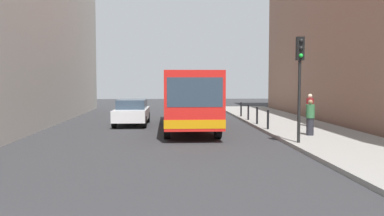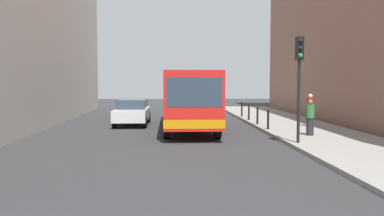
{
  "view_description": "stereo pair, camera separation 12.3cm",
  "coord_description": "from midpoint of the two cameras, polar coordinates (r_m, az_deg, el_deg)",
  "views": [
    {
      "loc": [
        -1.59,
        -18.7,
        2.57
      ],
      "look_at": [
        -0.35,
        1.5,
        1.23
      ],
      "focal_mm": 38.94,
      "sensor_mm": 36.0,
      "label": 1
    },
    {
      "loc": [
        -1.47,
        -18.7,
        2.57
      ],
      "look_at": [
        -0.35,
        1.5,
        1.23
      ],
      "focal_mm": 38.94,
      "sensor_mm": 36.0,
      "label": 2
    }
  ],
  "objects": [
    {
      "name": "traffic_light",
      "position": [
        16.62,
        14.34,
        5.17
      ],
      "size": [
        0.28,
        0.33,
        4.1
      ],
      "color": "black",
      "rests_on": "sidewalk"
    },
    {
      "name": "ground_plane",
      "position": [
        18.94,
        1.16,
        -4.02
      ],
      "size": [
        80.0,
        80.0,
        0.0
      ],
      "primitive_type": "plane",
      "color": "#2D2D30"
    },
    {
      "name": "car_beside_bus",
      "position": [
        24.28,
        -8.36,
        -0.48
      ],
      "size": [
        1.92,
        4.43,
        1.48
      ],
      "rotation": [
        0.0,
        0.0,
        3.12
      ],
      "color": "silver",
      "rests_on": "ground"
    },
    {
      "name": "bollard_mid",
      "position": [
        23.46,
        8.76,
        -1.02
      ],
      "size": [
        0.11,
        0.11,
        0.95
      ],
      "primitive_type": "cylinder",
      "color": "black",
      "rests_on": "sidewalk"
    },
    {
      "name": "pedestrian_near_signal",
      "position": [
        19.09,
        15.7,
        -1.28
      ],
      "size": [
        0.38,
        0.38,
        1.58
      ],
      "rotation": [
        0.0,
        0.0,
        4.9
      ],
      "color": "#26262D",
      "rests_on": "sidewalk"
    },
    {
      "name": "bollard_near",
      "position": [
        21.04,
        10.2,
        -1.58
      ],
      "size": [
        0.11,
        0.11,
        0.95
      ],
      "primitive_type": "cylinder",
      "color": "black",
      "rests_on": "sidewalk"
    },
    {
      "name": "bollard_farthest",
      "position": [
        28.35,
        6.61,
        -0.18
      ],
      "size": [
        0.11,
        0.11,
        0.95
      ],
      "primitive_type": "cylinder",
      "color": "black",
      "rests_on": "sidewalk"
    },
    {
      "name": "pedestrian_mid_sidewalk",
      "position": [
        22.84,
        15.69,
        -0.28
      ],
      "size": [
        0.38,
        0.38,
        1.72
      ],
      "rotation": [
        0.0,
        0.0,
        4.64
      ],
      "color": "#26262D",
      "rests_on": "sidewalk"
    },
    {
      "name": "bus",
      "position": [
        22.35,
        -0.7,
        1.61
      ],
      "size": [
        2.56,
        11.03,
        3.0
      ],
      "rotation": [
        0.0,
        0.0,
        3.14
      ],
      "color": "red",
      "rests_on": "ground"
    },
    {
      "name": "sidewalk",
      "position": [
        20.1,
        16.72,
        -3.51
      ],
      "size": [
        4.4,
        40.0,
        0.15
      ],
      "primitive_type": "cube",
      "color": "gray",
      "rests_on": "ground"
    },
    {
      "name": "bollard_far",
      "position": [
        25.9,
        7.58,
        -0.56
      ],
      "size": [
        0.11,
        0.11,
        0.95
      ],
      "primitive_type": "cylinder",
      "color": "black",
      "rests_on": "sidewalk"
    }
  ]
}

